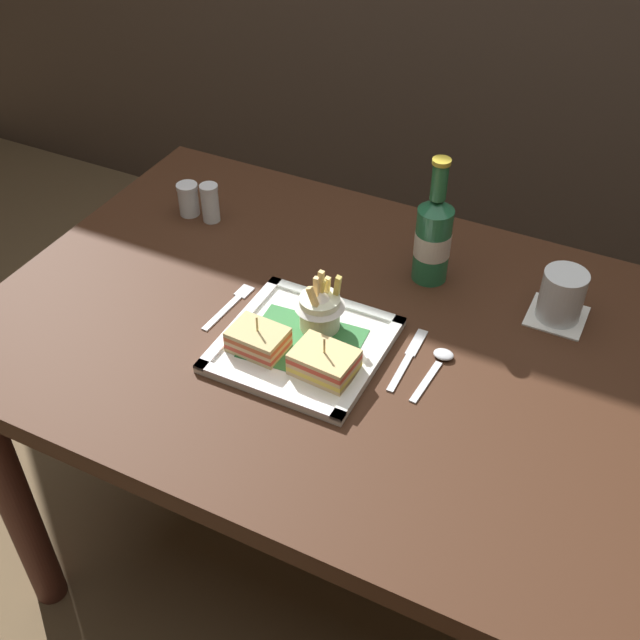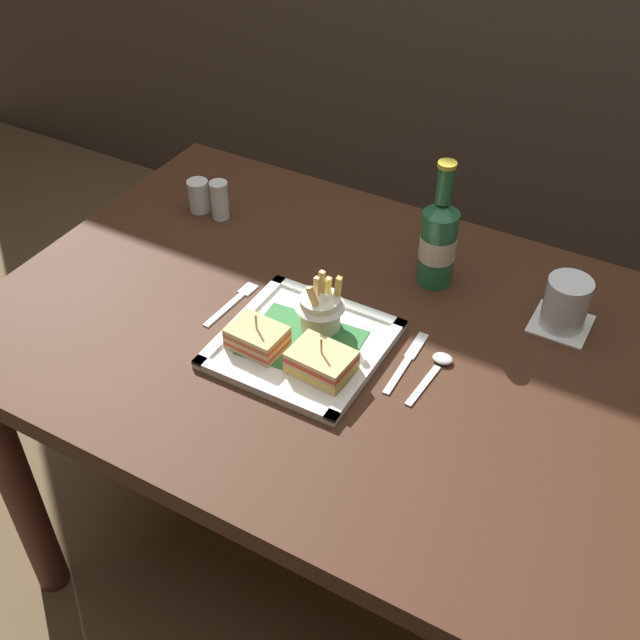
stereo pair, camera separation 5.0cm
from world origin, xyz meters
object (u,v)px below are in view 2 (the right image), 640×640
object	(u,v)px
dining_table	(336,372)
beer_bottle	(438,240)
fork	(234,302)
square_plate	(303,344)
knife	(408,360)
pepper_shaker	(220,202)
fries_cup	(320,306)
sandwich_half_right	(321,362)
water_glass	(565,306)
salt_shaker	(199,198)
sandwich_half_left	(257,338)
spoon	(437,366)

from	to	relation	value
dining_table	beer_bottle	size ratio (longest dim) A/B	4.96
beer_bottle	fork	xyz separation A→B (m)	(-0.29, -0.24, -0.09)
square_plate	knife	size ratio (longest dim) A/B	1.64
pepper_shaker	dining_table	bearing A→B (deg)	-26.81
square_plate	fork	xyz separation A→B (m)	(-0.17, 0.04, -0.00)
dining_table	fries_cup	world-z (taller)	fries_cup
fork	pepper_shaker	xyz separation A→B (m)	(-0.18, 0.22, 0.03)
dining_table	sandwich_half_right	xyz separation A→B (m)	(0.03, -0.12, 0.14)
knife	pepper_shaker	world-z (taller)	pepper_shaker
water_glass	knife	size ratio (longest dim) A/B	0.57
square_plate	salt_shaker	distance (m)	0.49
fries_cup	sandwich_half_left	bearing A→B (deg)	-124.87
sandwich_half_left	fork	xyz separation A→B (m)	(-0.11, 0.09, -0.03)
dining_table	fork	size ratio (longest dim) A/B	8.67
beer_bottle	knife	world-z (taller)	beer_bottle
sandwich_half_right	water_glass	size ratio (longest dim) A/B	1.14
sandwich_half_right	water_glass	xyz separation A→B (m)	(0.31, 0.32, 0.01)
sandwich_half_left	dining_table	bearing A→B (deg)	52.88
salt_shaker	beer_bottle	bearing A→B (deg)	2.02
dining_table	sandwich_half_right	distance (m)	0.19
sandwich_half_right	pepper_shaker	world-z (taller)	same
sandwich_half_left	beer_bottle	size ratio (longest dim) A/B	0.38
knife	fork	bearing A→B (deg)	-177.46
square_plate	pepper_shaker	xyz separation A→B (m)	(-0.35, 0.26, 0.03)
pepper_shaker	knife	bearing A→B (deg)	-21.54
sandwich_half_left	water_glass	size ratio (longest dim) A/B	1.04
dining_table	knife	bearing A→B (deg)	-5.71
sandwich_half_right	fries_cup	distance (m)	0.11
fork	spoon	distance (m)	0.39
beer_bottle	salt_shaker	xyz separation A→B (m)	(-0.53, -0.02, -0.06)
sandwich_half_left	fries_cup	xyz separation A→B (m)	(0.07, 0.10, 0.03)
beer_bottle	pepper_shaker	xyz separation A→B (m)	(-0.47, -0.02, -0.06)
fries_cup	water_glass	world-z (taller)	fries_cup
dining_table	sandwich_half_right	size ratio (longest dim) A/B	11.71
square_plate	fork	distance (m)	0.18
spoon	fries_cup	bearing A→B (deg)	-176.36
water_glass	knife	world-z (taller)	water_glass
water_glass	pepper_shaker	world-z (taller)	water_glass
knife	spoon	xyz separation A→B (m)	(0.05, 0.01, 0.00)
salt_shaker	fries_cup	bearing A→B (deg)	-27.29
sandwich_half_right	square_plate	bearing A→B (deg)	143.96
fries_cup	water_glass	distance (m)	0.43
dining_table	beer_bottle	distance (m)	0.31
sandwich_half_left	knife	size ratio (longest dim) A/B	0.59
sandwich_half_right	beer_bottle	distance (m)	0.34
fries_cup	spoon	bearing A→B (deg)	3.64
fork	spoon	xyz separation A→B (m)	(0.39, 0.02, 0.00)
fries_cup	beer_bottle	size ratio (longest dim) A/B	0.46
beer_bottle	water_glass	xyz separation A→B (m)	(0.25, -0.01, -0.05)
beer_bottle	knife	bearing A→B (deg)	-77.84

